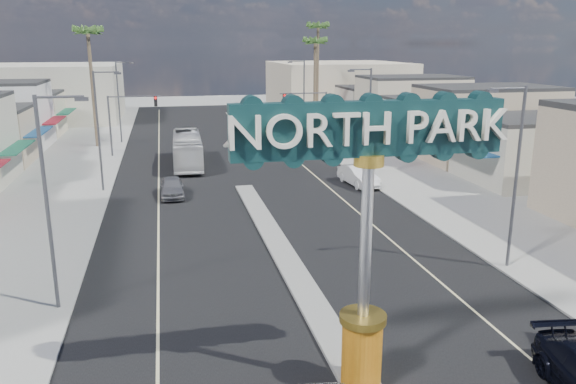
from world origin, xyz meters
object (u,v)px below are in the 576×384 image
streetlight_r_near (514,169)px  car_parked_right (359,176)px  traffic_signal_right (309,109)px  streetlight_l_mid (100,125)px  palm_right_far (318,32)px  car_parked_left (172,187)px  streetlight_r_mid (368,117)px  palm_left_far (88,38)px  streetlight_l_near (50,194)px  gateway_sign (367,214)px  palm_right_mid (315,46)px  city_bus (187,150)px  streetlight_r_far (303,94)px  traffic_signal_left (128,113)px  streetlight_l_far (120,98)px

streetlight_r_near → car_parked_right: 18.29m
traffic_signal_right → streetlight_l_mid: (-19.62, -13.99, 0.79)m
palm_right_far → car_parked_left: palm_right_far is taller
streetlight_r_mid → palm_right_far: bearing=81.9°
streetlight_l_mid → palm_left_far: bearing=97.3°
streetlight_l_near → car_parked_left: streetlight_l_near is taller
gateway_sign → streetlight_l_near: gateway_sign is taller
palm_left_far → palm_right_mid: palm_left_far is taller
palm_left_far → city_bus: palm_left_far is taller
palm_right_mid → streetlight_r_far: bearing=-122.7°
city_bus → traffic_signal_left: bearing=134.6°
streetlight_l_far → palm_left_far: (-2.57, -2.00, 6.43)m
gateway_sign → palm_right_far: bearing=76.0°
palm_left_far → car_parked_left: size_ratio=3.12×
car_parked_right → city_bus: (-12.86, 10.56, 0.70)m
car_parked_right → palm_right_mid: bearing=75.4°
gateway_sign → streetlight_r_near: 13.19m
traffic_signal_right → palm_right_mid: size_ratio=0.50×
streetlight_l_mid → streetlight_r_far: same height
traffic_signal_left → palm_right_mid: palm_right_mid is taller
traffic_signal_right → streetlight_r_near: 34.03m
palm_left_far → city_bus: bearing=-52.0°
traffic_signal_right → streetlight_l_far: bearing=157.8°
streetlight_r_far → streetlight_l_near: bearing=-116.4°
streetlight_r_near → car_parked_left: (-15.93, 17.47, -4.35)m
traffic_signal_left → streetlight_r_far: (19.62, 8.01, 0.79)m
streetlight_l_near → palm_right_far: size_ratio=0.64×
streetlight_l_far → car_parked_left: bearing=-78.6°
streetlight_l_near → streetlight_r_mid: size_ratio=1.00×
streetlight_r_mid → car_parked_left: streetlight_r_mid is taller
streetlight_r_mid → palm_right_far: (4.57, 32.00, 7.32)m
car_parked_left → streetlight_l_mid: bearing=152.4°
streetlight_r_mid → car_parked_left: size_ratio=2.14×
traffic_signal_right → palm_left_far: 24.09m
streetlight_r_mid → streetlight_l_mid: bearing=180.0°
streetlight_r_near → car_parked_left: bearing=132.4°
city_bus → palm_right_far: bearing=53.1°
streetlight_r_mid → streetlight_r_far: (0.00, 22.00, 0.00)m
traffic_signal_left → streetlight_r_mid: size_ratio=0.67×
traffic_signal_left → streetlight_r_far: bearing=22.2°
traffic_signal_right → palm_right_far: palm_right_far is taller
palm_right_mid → palm_right_far: 6.57m
streetlight_r_far → palm_left_far: 24.38m
streetlight_l_mid → streetlight_r_far: bearing=46.5°
streetlight_l_far → streetlight_r_near: size_ratio=1.00×
streetlight_l_mid → palm_right_far: (25.43, 32.00, 7.32)m
streetlight_l_mid → palm_left_far: (-2.57, 20.00, 6.43)m
streetlight_l_near → city_bus: size_ratio=0.85×
streetlight_r_near → palm_right_far: 52.71m
car_parked_left → traffic_signal_right: bearing=47.9°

